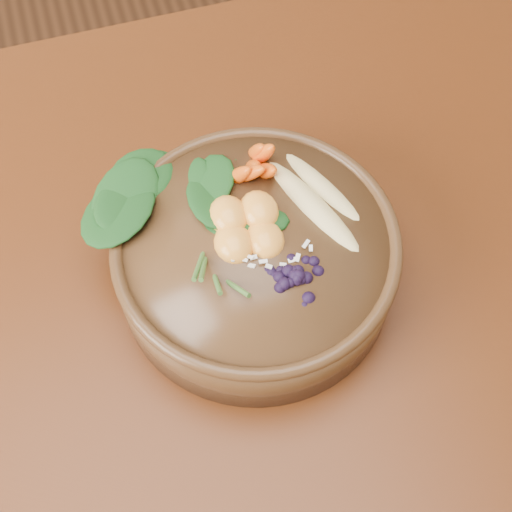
{
  "coord_description": "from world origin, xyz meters",
  "views": [
    {
      "loc": [
        0.09,
        -0.35,
        1.45
      ],
      "look_at": [
        0.2,
        0.01,
        0.8
      ],
      "focal_mm": 50.0,
      "sensor_mm": 36.0,
      "label": 1
    }
  ],
  "objects_px": {
    "carrot_cluster": "(249,142)",
    "blueberry_pile": "(298,272)",
    "dining_table": "(100,365)",
    "stoneware_bowl": "(256,261)",
    "mandarin_cluster": "(246,220)",
    "kale_heap": "(182,213)",
    "banana_halves": "(318,188)"
  },
  "relations": [
    {
      "from": "stoneware_bowl",
      "to": "blueberry_pile",
      "type": "distance_m",
      "value": 0.09
    },
    {
      "from": "kale_heap",
      "to": "banana_halves",
      "type": "xyz_separation_m",
      "value": [
        0.14,
        -0.01,
        -0.01
      ]
    },
    {
      "from": "stoneware_bowl",
      "to": "banana_halves",
      "type": "relative_size",
      "value": 1.72
    },
    {
      "from": "kale_heap",
      "to": "mandarin_cluster",
      "type": "bearing_deg",
      "value": -20.49
    },
    {
      "from": "banana_halves",
      "to": "stoneware_bowl",
      "type": "bearing_deg",
      "value": -177.26
    },
    {
      "from": "stoneware_bowl",
      "to": "banana_halves",
      "type": "bearing_deg",
      "value": 24.03
    },
    {
      "from": "kale_heap",
      "to": "blueberry_pile",
      "type": "relative_size",
      "value": 1.42
    },
    {
      "from": "kale_heap",
      "to": "carrot_cluster",
      "type": "bearing_deg",
      "value": 31.8
    },
    {
      "from": "dining_table",
      "to": "kale_heap",
      "type": "distance_m",
      "value": 0.24
    },
    {
      "from": "carrot_cluster",
      "to": "mandarin_cluster",
      "type": "bearing_deg",
      "value": -129.81
    },
    {
      "from": "stoneware_bowl",
      "to": "blueberry_pile",
      "type": "height_order",
      "value": "blueberry_pile"
    },
    {
      "from": "dining_table",
      "to": "mandarin_cluster",
      "type": "xyz_separation_m",
      "value": [
        0.19,
        0.03,
        0.19
      ]
    },
    {
      "from": "carrot_cluster",
      "to": "banana_halves",
      "type": "xyz_separation_m",
      "value": [
        0.06,
        -0.06,
        -0.03
      ]
    },
    {
      "from": "kale_heap",
      "to": "banana_halves",
      "type": "bearing_deg",
      "value": -2.26
    },
    {
      "from": "carrot_cluster",
      "to": "mandarin_cluster",
      "type": "xyz_separation_m",
      "value": [
        -0.03,
        -0.08,
        -0.02
      ]
    },
    {
      "from": "mandarin_cluster",
      "to": "blueberry_pile",
      "type": "height_order",
      "value": "blueberry_pile"
    },
    {
      "from": "banana_halves",
      "to": "kale_heap",
      "type": "bearing_deg",
      "value": 156.45
    },
    {
      "from": "dining_table",
      "to": "stoneware_bowl",
      "type": "bearing_deg",
      "value": 2.8
    },
    {
      "from": "banana_halves",
      "to": "blueberry_pile",
      "type": "bearing_deg",
      "value": -141.51
    },
    {
      "from": "dining_table",
      "to": "carrot_cluster",
      "type": "relative_size",
      "value": 19.55
    },
    {
      "from": "dining_table",
      "to": "banana_halves",
      "type": "bearing_deg",
      "value": 9.21
    },
    {
      "from": "mandarin_cluster",
      "to": "kale_heap",
      "type": "bearing_deg",
      "value": 159.51
    },
    {
      "from": "stoneware_bowl",
      "to": "banana_halves",
      "type": "height_order",
      "value": "banana_halves"
    },
    {
      "from": "stoneware_bowl",
      "to": "blueberry_pile",
      "type": "bearing_deg",
      "value": -65.85
    },
    {
      "from": "mandarin_cluster",
      "to": "blueberry_pile",
      "type": "distance_m",
      "value": 0.08
    },
    {
      "from": "stoneware_bowl",
      "to": "carrot_cluster",
      "type": "bearing_deg",
      "value": 77.6
    },
    {
      "from": "carrot_cluster",
      "to": "blueberry_pile",
      "type": "distance_m",
      "value": 0.15
    },
    {
      "from": "stoneware_bowl",
      "to": "carrot_cluster",
      "type": "xyz_separation_m",
      "value": [
        0.02,
        0.09,
        0.08
      ]
    },
    {
      "from": "dining_table",
      "to": "kale_heap",
      "type": "relative_size",
      "value": 8.23
    },
    {
      "from": "stoneware_bowl",
      "to": "mandarin_cluster",
      "type": "relative_size",
      "value": 3.15
    },
    {
      "from": "stoneware_bowl",
      "to": "banana_halves",
      "type": "distance_m",
      "value": 0.1
    },
    {
      "from": "mandarin_cluster",
      "to": "carrot_cluster",
      "type": "bearing_deg",
      "value": 71.49
    }
  ]
}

